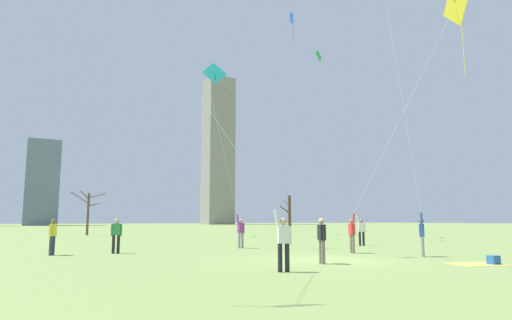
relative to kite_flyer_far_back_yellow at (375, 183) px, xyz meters
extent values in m
plane|color=#7A934C|center=(-3.34, -0.77, -3.22)|extent=(400.00, 400.00, 0.00)
cylinder|color=#726656|center=(0.03, 1.82, -2.80)|extent=(0.14, 0.14, 0.85)
cylinder|color=#726656|center=(-0.03, 1.60, -2.80)|extent=(0.14, 0.14, 0.85)
cube|color=red|center=(0.00, 1.71, -2.10)|extent=(0.28, 0.38, 0.54)
sphere|color=#9E7051|center=(0.00, 1.71, -1.71)|extent=(0.22, 0.22, 0.22)
cylinder|color=red|center=(0.05, 1.91, -2.13)|extent=(0.09, 0.09, 0.55)
cylinder|color=red|center=(-0.05, 1.51, -1.63)|extent=(0.14, 0.22, 0.56)
cube|color=yellow|center=(-0.01, -4.69, 6.32)|extent=(0.54, 1.55, 1.55)
cylinder|color=black|center=(-0.01, -4.69, 6.32)|extent=(0.45, 0.02, 0.98)
cylinder|color=yellow|center=(0.25, -4.69, 4.62)|extent=(0.02, 0.02, 2.24)
cylinder|color=silver|center=(-0.03, -1.59, 2.47)|extent=(0.06, 6.21, 7.70)
cylinder|color=black|center=(-6.71, -3.44, -2.80)|extent=(0.14, 0.14, 0.85)
cylinder|color=black|center=(-6.92, -3.38, -2.80)|extent=(0.14, 0.14, 0.85)
cube|color=white|center=(-6.81, -3.41, -2.10)|extent=(0.38, 0.29, 0.54)
sphere|color=tan|center=(-6.81, -3.41, -1.71)|extent=(0.22, 0.22, 0.22)
cylinder|color=white|center=(-6.61, -3.47, -2.13)|extent=(0.09, 0.09, 0.55)
cylinder|color=white|center=(-7.01, -3.35, -1.63)|extent=(0.22, 0.15, 0.56)
cylinder|color=gray|center=(-3.03, 7.52, -2.80)|extent=(0.14, 0.14, 0.85)
cylinder|color=gray|center=(-3.24, 7.48, -2.80)|extent=(0.14, 0.14, 0.85)
cube|color=purple|center=(-3.13, 7.50, -2.10)|extent=(0.37, 0.27, 0.54)
sphere|color=tan|center=(-3.13, 7.50, -1.71)|extent=(0.22, 0.22, 0.22)
cylinder|color=purple|center=(-2.93, 7.54, -2.13)|extent=(0.09, 0.09, 0.55)
cylinder|color=purple|center=(-3.34, 7.46, -1.63)|extent=(0.22, 0.13, 0.56)
cylinder|color=silver|center=(-6.10, 6.06, 6.79)|extent=(5.54, 2.80, 16.34)
cylinder|color=black|center=(4.53, 6.18, -2.80)|extent=(0.14, 0.14, 0.85)
cylinder|color=black|center=(4.35, 6.31, -2.80)|extent=(0.14, 0.14, 0.85)
cube|color=white|center=(4.44, 6.24, -2.10)|extent=(0.39, 0.36, 0.54)
sphere|color=#9E7051|center=(4.44, 6.24, -1.71)|extent=(0.22, 0.22, 0.22)
cylinder|color=white|center=(4.61, 6.12, -2.13)|extent=(0.09, 0.09, 0.55)
cylinder|color=white|center=(4.27, 6.36, -1.63)|extent=(0.22, 0.19, 0.56)
cube|color=teal|center=(-4.53, 8.28, 6.92)|extent=(1.32, 0.74, 1.44)
cylinder|color=black|center=(-4.53, 8.28, 6.92)|extent=(0.09, 0.37, 0.92)
cylinder|color=silver|center=(-0.13, 7.32, 2.77)|extent=(8.81, 1.93, 8.30)
cylinder|color=gray|center=(1.42, -1.21, -2.80)|extent=(0.14, 0.14, 0.85)
cylinder|color=gray|center=(1.27, -1.36, -2.80)|extent=(0.14, 0.14, 0.85)
cube|color=#2D4CA5|center=(1.34, -1.29, -2.10)|extent=(0.38, 0.38, 0.54)
sphere|color=brown|center=(1.34, -1.29, -1.71)|extent=(0.22, 0.22, 0.22)
cylinder|color=#2D4CA5|center=(1.49, -1.14, -2.13)|extent=(0.09, 0.09, 0.55)
cylinder|color=#2D4CA5|center=(1.20, -1.43, -1.63)|extent=(0.21, 0.21, 0.56)
cylinder|color=silver|center=(-1.39, -2.68, 6.19)|extent=(5.18, 2.50, 15.14)
cylinder|color=#726656|center=(-4.33, -1.98, -2.80)|extent=(0.14, 0.14, 0.85)
cylinder|color=#726656|center=(-4.28, -1.77, -2.80)|extent=(0.14, 0.14, 0.85)
cube|color=black|center=(-4.31, -1.88, -2.10)|extent=(0.27, 0.38, 0.54)
sphere|color=tan|center=(-4.31, -1.88, -1.71)|extent=(0.22, 0.22, 0.22)
cylinder|color=black|center=(-4.36, -2.08, -2.13)|extent=(0.09, 0.09, 0.55)
cylinder|color=black|center=(-4.26, -1.67, -2.13)|extent=(0.09, 0.09, 0.55)
cylinder|color=#33384C|center=(-12.70, 6.84, -2.80)|extent=(0.14, 0.14, 0.85)
cylinder|color=#33384C|center=(-12.81, 6.65, -2.80)|extent=(0.14, 0.14, 0.85)
cube|color=yellow|center=(-12.76, 6.75, -2.10)|extent=(0.34, 0.39, 0.54)
sphere|color=brown|center=(-12.76, 6.75, -1.71)|extent=(0.22, 0.22, 0.22)
cylinder|color=yellow|center=(-12.65, 6.93, -2.13)|extent=(0.09, 0.09, 0.55)
cylinder|color=yellow|center=(-12.86, 6.56, -2.13)|extent=(0.09, 0.09, 0.55)
cylinder|color=black|center=(-10.16, 6.54, -2.80)|extent=(0.14, 0.14, 0.85)
cylinder|color=black|center=(-9.94, 6.49, -2.80)|extent=(0.14, 0.14, 0.85)
cube|color=#338C4C|center=(-10.05, 6.51, -2.10)|extent=(0.38, 0.28, 0.54)
sphere|color=tan|center=(-10.05, 6.51, -1.71)|extent=(0.22, 0.22, 0.22)
cylinder|color=#338C4C|center=(-10.25, 6.56, -2.13)|extent=(0.09, 0.09, 0.55)
cylinder|color=#338C4C|center=(-9.84, 6.46, -2.13)|extent=(0.09, 0.09, 0.55)
cube|color=blue|center=(4.72, 14.47, 15.06)|extent=(0.36, 1.10, 1.11)
cylinder|color=black|center=(4.72, 14.47, 15.06)|extent=(0.28, 0.02, 0.71)
cylinder|color=blue|center=(4.88, 14.47, 13.85)|extent=(0.02, 0.02, 1.58)
cylinder|color=silver|center=(4.78, 18.05, 5.94)|extent=(0.13, 7.16, 18.24)
cylinder|color=#3F3833|center=(4.84, 21.62, -3.18)|extent=(0.10, 0.10, 0.08)
cube|color=green|center=(10.36, 18.64, 14.23)|extent=(1.14, 0.61, 1.26)
cylinder|color=black|center=(10.36, 18.64, 14.23)|extent=(0.12, 0.15, 0.83)
cylinder|color=silver|center=(12.39, 20.13, 5.53)|extent=(4.06, 2.99, 17.41)
cylinder|color=#3F3833|center=(14.41, 21.62, -3.18)|extent=(0.10, 0.10, 0.08)
cube|color=#D8BF4C|center=(0.47, -4.49, -3.22)|extent=(2.10, 1.81, 0.01)
cube|color=#2659B2|center=(0.97, -4.79, -3.06)|extent=(0.40, 0.28, 0.30)
cylinder|color=brown|center=(-8.34, 34.08, -1.04)|extent=(0.25, 0.25, 4.37)
cylinder|color=brown|center=(-7.84, 33.74, -0.06)|extent=(1.09, 0.80, 0.44)
cylinder|color=brown|center=(-7.51, 34.13, 0.91)|extent=(1.71, 0.19, 0.55)
cylinder|color=brown|center=(-9.21, 34.28, 0.66)|extent=(1.81, 0.49, 1.24)
cylinder|color=brown|center=(-8.82, 33.34, 0.89)|extent=(1.07, 1.58, 0.84)
cylinder|color=#4C3828|center=(17.72, 36.46, -0.77)|extent=(0.43, 0.43, 4.91)
cylinder|color=#4C3828|center=(16.99, 36.50, -0.26)|extent=(1.56, 0.22, 1.17)
cylinder|color=#4C3828|center=(17.75, 37.21, -0.33)|extent=(0.27, 1.56, 0.63)
cylinder|color=#4C3828|center=(17.64, 37.08, 0.69)|extent=(0.37, 1.35, 0.84)
cube|color=slate|center=(-11.13, 132.01, 9.41)|extent=(9.19, 11.82, 25.27)
cube|color=gray|center=(48.48, 138.56, 24.61)|extent=(10.13, 9.76, 55.67)
camera|label=1|loc=(-13.70, -15.07, -1.67)|focal=30.84mm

